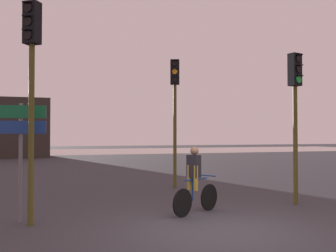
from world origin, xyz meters
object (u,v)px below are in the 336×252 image
object	(u,v)px
traffic_light_near_left	(32,70)
cyclist	(195,180)
traffic_light_near_right	(295,99)
traffic_light_center	(175,99)
direction_sign_post	(20,140)

from	to	relation	value
traffic_light_near_left	cyclist	xyz separation A→B (m)	(3.72, 0.01, -2.45)
traffic_light_near_left	traffic_light_near_right	size ratio (longest dim) A/B	1.14
traffic_light_near_right	cyclist	bearing A→B (deg)	-5.99
traffic_light_center	direction_sign_post	size ratio (longest dim) A/B	1.78
traffic_light_center	cyclist	size ratio (longest dim) A/B	2.86
traffic_light_near_left	cyclist	distance (m)	4.45
cyclist	traffic_light_near_right	bearing A→B (deg)	65.82
traffic_light_center	traffic_light_near_right	distance (m)	4.59
cyclist	direction_sign_post	bearing A→B (deg)	-125.62
direction_sign_post	traffic_light_center	bearing A→B (deg)	-129.92
traffic_light_near_left	traffic_light_near_right	bearing A→B (deg)	-141.76
traffic_light_near_left	direction_sign_post	bearing A→B (deg)	-22.96
traffic_light_near_right	direction_sign_post	bearing A→B (deg)	-12.37
traffic_light_center	traffic_light_near_left	size ratio (longest dim) A/B	0.98
traffic_light_near_left	cyclist	world-z (taller)	traffic_light_near_left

